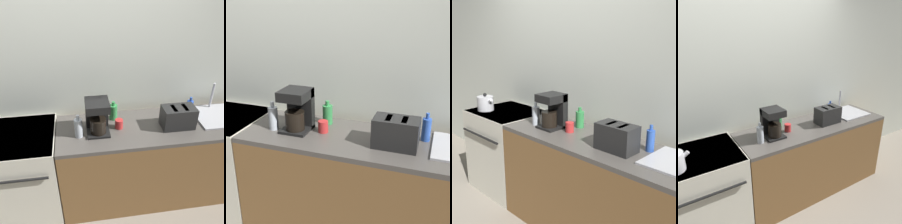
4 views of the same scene
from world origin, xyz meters
TOP-DOWN VIEW (x-y plane):
  - wall_back at (0.00, 0.71)m, footprint 8.00×0.05m
  - counter_block at (0.66, 0.30)m, footprint 1.87×0.59m
  - toaster at (0.83, 0.25)m, footprint 0.29×0.17m
  - coffee_maker at (0.10, 0.30)m, footprint 0.20×0.22m
  - bottle_blue at (1.02, 0.42)m, footprint 0.06×0.06m
  - bottle_green at (0.27, 0.47)m, footprint 0.08×0.08m
  - bottle_clear at (-0.07, 0.24)m, footprint 0.07×0.07m
  - cup_red at (0.30, 0.31)m, footprint 0.07×0.07m

SIDE VIEW (x-z plane):
  - counter_block at x=0.66m, z-range 0.00..0.89m
  - cup_red at x=0.30m, z-range 0.89..0.98m
  - bottle_green at x=0.27m, z-range 0.88..1.06m
  - bottle_blue at x=1.02m, z-range 0.87..1.07m
  - bottle_clear at x=-0.07m, z-range 0.87..1.09m
  - toaster at x=0.83m, z-range 0.89..1.09m
  - coffee_maker at x=0.10m, z-range 0.90..1.21m
  - wall_back at x=0.00m, z-range 0.00..2.60m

